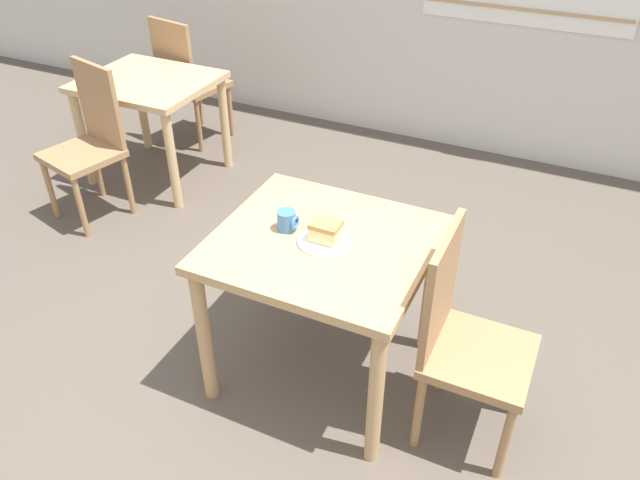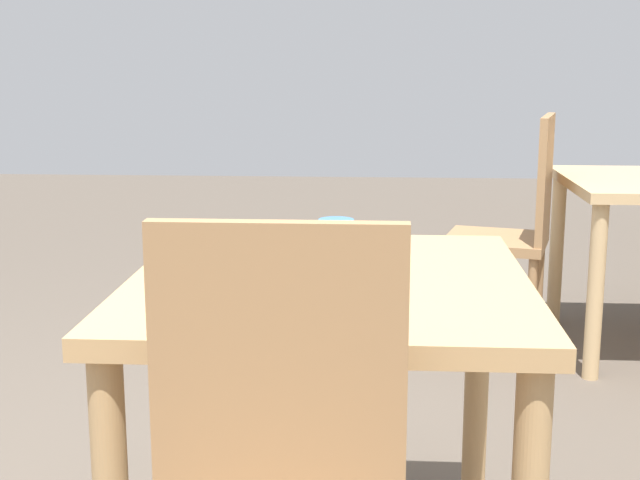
# 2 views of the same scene
# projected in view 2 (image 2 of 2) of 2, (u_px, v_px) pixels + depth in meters

# --- Properties ---
(dining_table_near) EXTENTS (0.86, 0.80, 0.74)m
(dining_table_near) POSITION_uv_depth(u_px,v_px,m) (329.00, 333.00, 1.82)
(dining_table_near) COLOR tan
(dining_table_near) RESTS_ON ground_plane
(chair_far_corner) EXTENTS (0.49, 0.49, 0.94)m
(chair_far_corner) POSITION_uv_depth(u_px,v_px,m) (515.00, 225.00, 3.61)
(chair_far_corner) COLOR #9E754C
(chair_far_corner) RESTS_ON ground_plane
(plate) EXTENTS (0.22, 0.22, 0.01)m
(plate) POSITION_uv_depth(u_px,v_px,m) (324.00, 274.00, 1.78)
(plate) COLOR white
(plate) RESTS_ON dining_table_near
(cake_slice) EXTENTS (0.12, 0.09, 0.08)m
(cake_slice) POSITION_uv_depth(u_px,v_px,m) (326.00, 253.00, 1.76)
(cake_slice) COLOR #E5CC89
(cake_slice) RESTS_ON plate
(coffee_mug) EXTENTS (0.08, 0.08, 0.09)m
(coffee_mug) POSITION_uv_depth(u_px,v_px,m) (336.00, 239.00, 1.94)
(coffee_mug) COLOR teal
(coffee_mug) RESTS_ON dining_table_near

